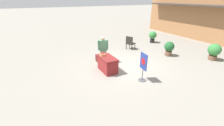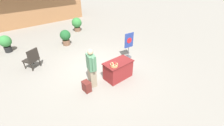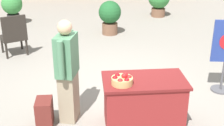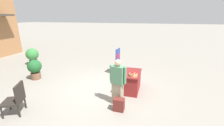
{
  "view_description": "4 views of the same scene",
  "coord_description": "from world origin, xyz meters",
  "px_view_note": "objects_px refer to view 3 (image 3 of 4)",
  "views": [
    {
      "loc": [
        6.57,
        -4.29,
        3.57
      ],
      "look_at": [
        0.53,
        -1.04,
        0.56
      ],
      "focal_mm": 24.0,
      "sensor_mm": 36.0,
      "label": 1
    },
    {
      "loc": [
        -3.4,
        -4.93,
        3.9
      ],
      "look_at": [
        0.1,
        -0.86,
        0.65
      ],
      "focal_mm": 24.0,
      "sensor_mm": 36.0,
      "label": 2
    },
    {
      "loc": [
        -0.61,
        -5.1,
        2.73
      ],
      "look_at": [
        -0.19,
        -0.3,
        0.69
      ],
      "focal_mm": 50.0,
      "sensor_mm": 36.0,
      "label": 3
    },
    {
      "loc": [
        -5.33,
        -1.95,
        2.91
      ],
      "look_at": [
        0.45,
        -0.25,
        1.02
      ],
      "focal_mm": 24.0,
      "sensor_mm": 36.0,
      "label": 4
    }
  ],
  "objects_px": {
    "potted_plant_far_left": "(12,6)",
    "potted_plant_far_right": "(110,15)",
    "potted_plant_near_left": "(159,0)",
    "backpack": "(44,112)",
    "apple_basket": "(122,80)",
    "patio_chair": "(14,34)",
    "display_table": "(144,102)",
    "person_visitor": "(67,72)"
  },
  "relations": [
    {
      "from": "apple_basket",
      "to": "patio_chair",
      "type": "xyz_separation_m",
      "value": [
        -2.15,
        3.26,
        -0.31
      ]
    },
    {
      "from": "patio_chair",
      "to": "potted_plant_far_left",
      "type": "relative_size",
      "value": 1.02
    },
    {
      "from": "potted_plant_far_left",
      "to": "apple_basket",
      "type": "bearing_deg",
      "value": -65.41
    },
    {
      "from": "person_visitor",
      "to": "potted_plant_far_right",
      "type": "bearing_deg",
      "value": 91.27
    },
    {
      "from": "patio_chair",
      "to": "potted_plant_far_right",
      "type": "bearing_deg",
      "value": -83.38
    },
    {
      "from": "potted_plant_near_left",
      "to": "backpack",
      "type": "bearing_deg",
      "value": -116.68
    },
    {
      "from": "display_table",
      "to": "apple_basket",
      "type": "bearing_deg",
      "value": -159.85
    },
    {
      "from": "backpack",
      "to": "potted_plant_near_left",
      "type": "relative_size",
      "value": 0.41
    },
    {
      "from": "apple_basket",
      "to": "backpack",
      "type": "bearing_deg",
      "value": 167.09
    },
    {
      "from": "patio_chair",
      "to": "potted_plant_near_left",
      "type": "bearing_deg",
      "value": -76.83
    },
    {
      "from": "person_visitor",
      "to": "potted_plant_near_left",
      "type": "distance_m",
      "value": 6.8
    },
    {
      "from": "apple_basket",
      "to": "potted_plant_near_left",
      "type": "xyz_separation_m",
      "value": [
        2.04,
        6.59,
        -0.25
      ]
    },
    {
      "from": "display_table",
      "to": "person_visitor",
      "type": "bearing_deg",
      "value": 165.96
    },
    {
      "from": "apple_basket",
      "to": "patio_chair",
      "type": "distance_m",
      "value": 3.92
    },
    {
      "from": "person_visitor",
      "to": "potted_plant_far_left",
      "type": "distance_m",
      "value": 5.93
    },
    {
      "from": "potted_plant_far_right",
      "to": "potted_plant_near_left",
      "type": "relative_size",
      "value": 0.93
    },
    {
      "from": "potted_plant_near_left",
      "to": "patio_chair",
      "type": "bearing_deg",
      "value": -141.51
    },
    {
      "from": "apple_basket",
      "to": "potted_plant_far_right",
      "type": "distance_m",
      "value": 4.74
    },
    {
      "from": "potted_plant_far_right",
      "to": "potted_plant_near_left",
      "type": "bearing_deg",
      "value": 45.49
    },
    {
      "from": "backpack",
      "to": "potted_plant_near_left",
      "type": "distance_m",
      "value": 7.09
    },
    {
      "from": "person_visitor",
      "to": "potted_plant_near_left",
      "type": "height_order",
      "value": "person_visitor"
    },
    {
      "from": "backpack",
      "to": "potted_plant_near_left",
      "type": "height_order",
      "value": "potted_plant_near_left"
    },
    {
      "from": "backpack",
      "to": "patio_chair",
      "type": "height_order",
      "value": "patio_chair"
    },
    {
      "from": "display_table",
      "to": "potted_plant_near_left",
      "type": "relative_size",
      "value": 1.18
    },
    {
      "from": "patio_chair",
      "to": "potted_plant_far_left",
      "type": "bearing_deg",
      "value": -13.2
    },
    {
      "from": "apple_basket",
      "to": "person_visitor",
      "type": "height_order",
      "value": "person_visitor"
    },
    {
      "from": "display_table",
      "to": "potted_plant_far_left",
      "type": "xyz_separation_m",
      "value": [
        -3.08,
        5.87,
        0.19
      ]
    },
    {
      "from": "display_table",
      "to": "patio_chair",
      "type": "relative_size",
      "value": 1.23
    },
    {
      "from": "potted_plant_far_left",
      "to": "potted_plant_far_right",
      "type": "height_order",
      "value": "potted_plant_far_left"
    },
    {
      "from": "backpack",
      "to": "potted_plant_far_left",
      "type": "xyz_separation_m",
      "value": [
        -1.6,
        5.73,
        0.37
      ]
    },
    {
      "from": "display_table",
      "to": "person_visitor",
      "type": "height_order",
      "value": "person_visitor"
    },
    {
      "from": "apple_basket",
      "to": "display_table",
      "type": "bearing_deg",
      "value": 20.15
    },
    {
      "from": "backpack",
      "to": "apple_basket",
      "type": "bearing_deg",
      "value": -12.91
    },
    {
      "from": "potted_plant_far_left",
      "to": "person_visitor",
      "type": "bearing_deg",
      "value": -70.58
    },
    {
      "from": "display_table",
      "to": "patio_chair",
      "type": "bearing_deg",
      "value": 128.54
    },
    {
      "from": "backpack",
      "to": "display_table",
      "type": "bearing_deg",
      "value": -5.31
    },
    {
      "from": "potted_plant_near_left",
      "to": "display_table",
      "type": "bearing_deg",
      "value": -104.71
    },
    {
      "from": "person_visitor",
      "to": "potted_plant_far_right",
      "type": "distance_m",
      "value": 4.44
    },
    {
      "from": "person_visitor",
      "to": "backpack",
      "type": "relative_size",
      "value": 3.8
    },
    {
      "from": "potted_plant_far_left",
      "to": "patio_chair",
      "type": "bearing_deg",
      "value": -77.88
    },
    {
      "from": "apple_basket",
      "to": "potted_plant_near_left",
      "type": "height_order",
      "value": "potted_plant_near_left"
    },
    {
      "from": "apple_basket",
      "to": "potted_plant_far_left",
      "type": "relative_size",
      "value": 0.31
    }
  ]
}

